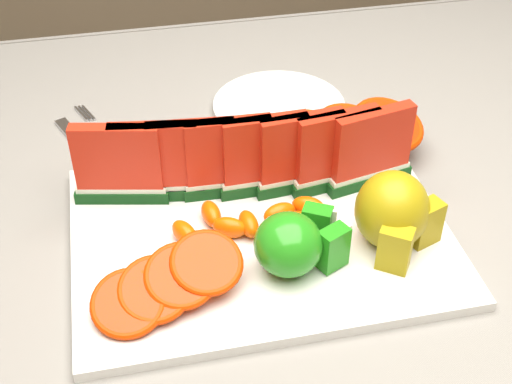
% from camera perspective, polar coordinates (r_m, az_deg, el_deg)
% --- Properties ---
extents(table, '(1.40, 0.90, 0.75)m').
position_cam_1_polar(table, '(0.86, -1.19, -8.18)').
color(table, '#513B1E').
rests_on(table, ground).
extents(tablecloth, '(1.53, 1.03, 0.20)m').
position_cam_1_polar(tablecloth, '(0.81, -1.25, -5.18)').
color(tablecloth, gray).
rests_on(tablecloth, table).
extents(platter, '(0.40, 0.30, 0.01)m').
position_cam_1_polar(platter, '(0.77, 0.36, -3.38)').
color(platter, silver).
rests_on(platter, tablecloth).
extents(apple_cluster, '(0.10, 0.08, 0.06)m').
position_cam_1_polar(apple_cluster, '(0.70, 3.12, -4.10)').
color(apple_cluster, '#18810F').
rests_on(apple_cluster, platter).
extents(pear_cluster, '(0.10, 0.10, 0.09)m').
position_cam_1_polar(pear_cluster, '(0.74, 11.00, -1.68)').
color(pear_cluster, olive).
rests_on(pear_cluster, platter).
extents(side_plate, '(0.22, 0.22, 0.01)m').
position_cam_1_polar(side_plate, '(0.98, 1.85, 6.87)').
color(side_plate, silver).
rests_on(side_plate, tablecloth).
extents(fork, '(0.08, 0.19, 0.00)m').
position_cam_1_polar(fork, '(0.93, -13.42, 3.51)').
color(fork, silver).
rests_on(fork, tablecloth).
extents(watermelon_row, '(0.39, 0.07, 0.10)m').
position_cam_1_polar(watermelon_row, '(0.79, -0.73, 2.72)').
color(watermelon_row, '#09390C').
rests_on(watermelon_row, platter).
extents(orange_fan_front, '(0.16, 0.11, 0.05)m').
position_cam_1_polar(orange_fan_front, '(0.68, -7.05, -7.19)').
color(orange_fan_front, '#F66000').
rests_on(orange_fan_front, platter).
extents(orange_fan_back, '(0.40, 0.12, 0.05)m').
position_cam_1_polar(orange_fan_back, '(0.85, 1.34, 3.79)').
color(orange_fan_back, '#F66000').
rests_on(orange_fan_back, platter).
extents(tangerine_segments, '(0.18, 0.07, 0.02)m').
position_cam_1_polar(tangerine_segments, '(0.76, -0.40, -2.25)').
color(tangerine_segments, '#D15B1A').
rests_on(tangerine_segments, platter).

